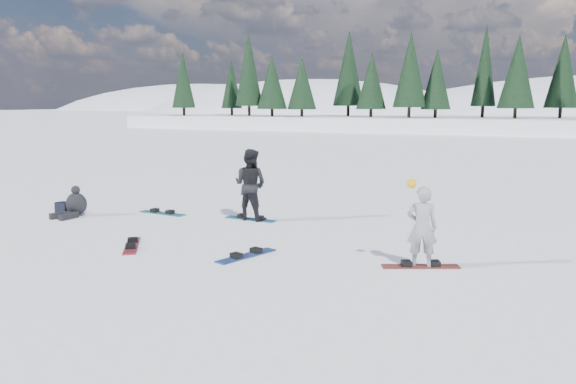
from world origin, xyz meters
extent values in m
plane|color=white|center=(0.00, 0.00, 0.00)|extent=(420.00, 420.00, 0.00)
cube|color=white|center=(0.00, 55.00, -1.00)|extent=(90.00, 14.00, 5.00)
ellipsoid|color=white|center=(-70.00, 170.00, -13.61)|extent=(143.00, 110.00, 49.50)
ellipsoid|color=white|center=(-140.00, 210.00, -14.30)|extent=(169.00, 130.00, 52.00)
cone|color=black|center=(-38.00, 55.00, 5.25)|extent=(3.20, 3.20, 7.50)
cone|color=black|center=(-34.00, 55.00, 5.25)|extent=(3.20, 3.20, 7.50)
cone|color=black|center=(-30.00, 55.00, 5.25)|extent=(3.20, 3.20, 7.50)
cone|color=black|center=(-26.00, 55.00, 5.25)|extent=(3.20, 3.20, 7.50)
cone|color=black|center=(-22.00, 55.00, 5.25)|extent=(3.20, 3.20, 7.50)
cone|color=black|center=(-18.00, 55.00, 5.25)|extent=(3.20, 3.20, 7.50)
cone|color=black|center=(-14.00, 55.00, 5.25)|extent=(3.20, 3.20, 7.50)
cone|color=black|center=(-10.00, 55.00, 5.25)|extent=(3.20, 3.20, 7.50)
cone|color=black|center=(-6.00, 55.00, 5.25)|extent=(3.20, 3.20, 7.50)
cone|color=black|center=(-2.00, 55.00, 5.25)|extent=(3.20, 3.20, 7.50)
cone|color=black|center=(2.00, 55.00, 5.25)|extent=(3.20, 3.20, 7.50)
cone|color=black|center=(6.00, 55.00, 5.25)|extent=(3.20, 3.20, 7.50)
imported|color=#98979C|center=(2.54, 0.49, 0.80)|extent=(0.66, 0.51, 1.60)
sphere|color=#F0A40C|center=(2.34, 0.37, 1.65)|extent=(0.18, 0.18, 0.18)
imported|color=black|center=(-2.60, 3.08, 0.97)|extent=(0.97, 0.76, 1.94)
ellipsoid|color=black|center=(-7.35, 1.53, 0.34)|extent=(0.72, 0.65, 0.64)
sphere|color=black|center=(-7.35, 1.53, 0.74)|extent=(0.25, 0.25, 0.25)
cube|color=black|center=(-7.20, 1.07, 0.08)|extent=(0.21, 0.57, 0.16)
cube|color=black|center=(-7.50, 1.07, 0.08)|extent=(0.36, 0.58, 0.16)
cube|color=black|center=(-8.05, 1.73, 0.15)|extent=(0.48, 0.35, 0.30)
cube|color=maroon|center=(2.54, 0.49, 0.01)|extent=(1.48, 0.88, 0.03)
cube|color=#1B6D97|center=(-2.60, 3.08, 0.01)|extent=(1.51, 0.34, 0.03)
cube|color=navy|center=(-0.92, -0.24, 0.01)|extent=(0.74, 1.51, 0.03)
cube|color=maroon|center=(-3.64, -0.56, 0.01)|extent=(1.09, 1.39, 0.03)
cube|color=#177680|center=(-5.31, 2.75, 0.01)|extent=(1.51, 0.36, 0.03)
camera|label=1|loc=(4.56, -10.18, 3.17)|focal=35.00mm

